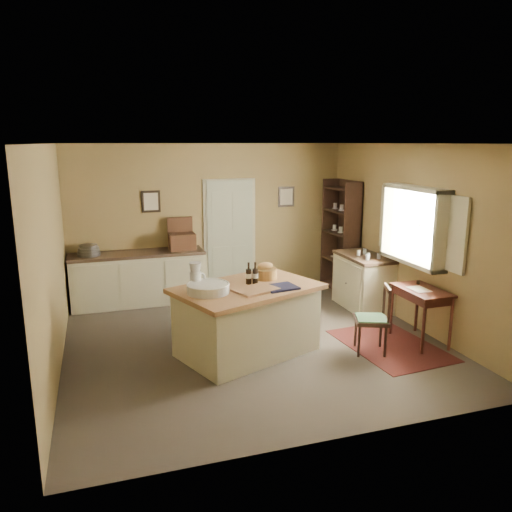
{
  "coord_description": "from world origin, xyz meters",
  "views": [
    {
      "loc": [
        -1.95,
        -6.25,
        2.72
      ],
      "look_at": [
        0.15,
        0.28,
        1.15
      ],
      "focal_mm": 35.0,
      "sensor_mm": 36.0,
      "label": 1
    }
  ],
  "objects_px": {
    "work_island": "(246,318)",
    "sideboard": "(139,276)",
    "writing_desk": "(421,296)",
    "right_cabinet": "(363,281)",
    "desk_chair": "(371,320)",
    "shelving_unit": "(343,236)"
  },
  "relations": [
    {
      "from": "sideboard",
      "to": "right_cabinet",
      "type": "relative_size",
      "value": 2.02
    },
    {
      "from": "work_island",
      "to": "right_cabinet",
      "type": "xyz_separation_m",
      "value": [
        2.39,
        1.18,
        -0.02
      ]
    },
    {
      "from": "sideboard",
      "to": "shelving_unit",
      "type": "xyz_separation_m",
      "value": [
        3.69,
        -0.3,
        0.54
      ]
    },
    {
      "from": "writing_desk",
      "to": "desk_chair",
      "type": "relative_size",
      "value": 0.93
    },
    {
      "from": "work_island",
      "to": "sideboard",
      "type": "distance_m",
      "value": 2.8
    },
    {
      "from": "writing_desk",
      "to": "right_cabinet",
      "type": "height_order",
      "value": "right_cabinet"
    },
    {
      "from": "work_island",
      "to": "shelving_unit",
      "type": "xyz_separation_m",
      "value": [
        2.54,
        2.25,
        0.54
      ]
    },
    {
      "from": "desk_chair",
      "to": "shelving_unit",
      "type": "xyz_separation_m",
      "value": [
        0.98,
        2.73,
        0.58
      ]
    },
    {
      "from": "right_cabinet",
      "to": "shelving_unit",
      "type": "xyz_separation_m",
      "value": [
        0.15,
        1.07,
        0.56
      ]
    },
    {
      "from": "sideboard",
      "to": "writing_desk",
      "type": "distance_m",
      "value": 4.6
    },
    {
      "from": "work_island",
      "to": "shelving_unit",
      "type": "bearing_deg",
      "value": 20.7
    },
    {
      "from": "work_island",
      "to": "writing_desk",
      "type": "relative_size",
      "value": 2.53
    },
    {
      "from": "writing_desk",
      "to": "desk_chair",
      "type": "xyz_separation_m",
      "value": [
        -0.83,
        -0.1,
        -0.22
      ]
    },
    {
      "from": "writing_desk",
      "to": "right_cabinet",
      "type": "distance_m",
      "value": 1.58
    },
    {
      "from": "desk_chair",
      "to": "writing_desk",
      "type": "bearing_deg",
      "value": 28.02
    },
    {
      "from": "writing_desk",
      "to": "right_cabinet",
      "type": "bearing_deg",
      "value": 90.01
    },
    {
      "from": "right_cabinet",
      "to": "shelving_unit",
      "type": "distance_m",
      "value": 1.22
    },
    {
      "from": "work_island",
      "to": "desk_chair",
      "type": "relative_size",
      "value": 2.34
    },
    {
      "from": "work_island",
      "to": "right_cabinet",
      "type": "relative_size",
      "value": 1.88
    },
    {
      "from": "work_island",
      "to": "sideboard",
      "type": "height_order",
      "value": "work_island"
    },
    {
      "from": "work_island",
      "to": "writing_desk",
      "type": "distance_m",
      "value": 2.42
    },
    {
      "from": "work_island",
      "to": "writing_desk",
      "type": "bearing_deg",
      "value": -30.01
    }
  ]
}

